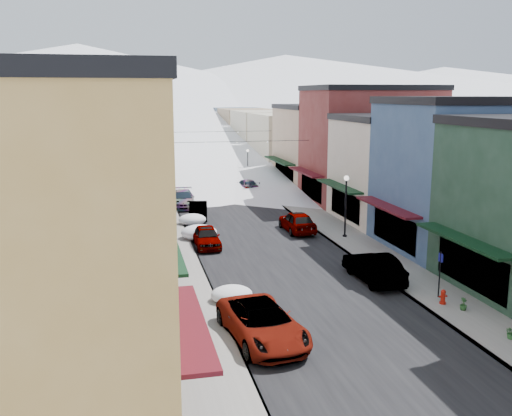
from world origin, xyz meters
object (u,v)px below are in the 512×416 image
car_white_suv (262,323)px  car_dark_hatch (198,211)px  streetlamp_near (346,198)px  fire_hydrant (443,297)px  car_silver_sedan (207,237)px  trash_can (385,266)px  car_green_sedan (373,267)px

car_white_suv → car_dark_hatch: (0.35, 25.55, -0.10)m
car_dark_hatch → streetlamp_near: streetlamp_near is taller
car_white_suv → fire_hydrant: bearing=3.9°
car_white_suv → streetlamp_near: size_ratio=1.29×
car_silver_sedan → trash_can: car_silver_sedan is taller
car_white_suv → fire_hydrant: size_ratio=7.92×
car_white_suv → car_dark_hatch: bearing=81.9°
car_white_suv → trash_can: car_white_suv is taller
car_silver_sedan → car_green_sedan: bearing=-48.1°
car_green_sedan → fire_hydrant: 4.90m
car_silver_sedan → car_green_sedan: (8.37, -9.64, 0.10)m
car_white_suv → car_silver_sedan: 16.17m
trash_can → streetlamp_near: streetlamp_near is taller
streetlamp_near → fire_hydrant: bearing=-91.2°
car_silver_sedan → trash_can: size_ratio=4.38×
car_silver_sedan → streetlamp_near: (10.46, 0.13, 2.32)m
car_silver_sedan → car_dark_hatch: (0.57, 9.39, -0.02)m
car_dark_hatch → car_green_sedan: size_ratio=0.86×
streetlamp_near → car_green_sedan: bearing=-102.1°
car_silver_sedan → streetlamp_near: 10.72m
car_white_suv → streetlamp_near: 19.38m
trash_can → car_silver_sedan: bearing=136.1°
streetlamp_near → trash_can: bearing=-96.8°
car_dark_hatch → trash_can: bearing=-56.8°
car_silver_sedan → fire_hydrant: car_silver_sedan is taller
car_white_suv → fire_hydrant: (9.93, 1.98, -0.34)m
trash_can → car_dark_hatch: bearing=115.5°
car_white_suv → car_green_sedan: (8.15, 6.53, 0.01)m
car_dark_hatch → car_green_sedan: (7.80, -19.03, 0.12)m
car_green_sedan → trash_can: size_ratio=5.15×
car_green_sedan → fire_hydrant: bearing=109.7°
car_white_suv → trash_can: 11.60m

